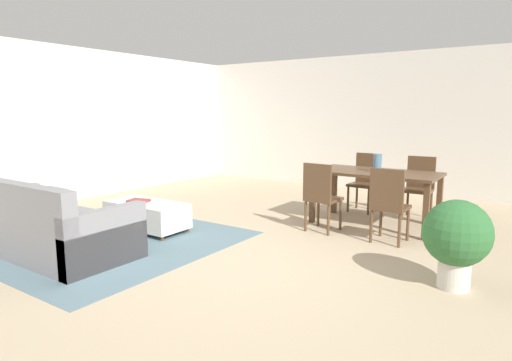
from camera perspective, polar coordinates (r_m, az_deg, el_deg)
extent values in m
plane|color=tan|center=(4.66, -1.35, -10.77)|extent=(10.80, 10.80, 0.00)
cube|color=silver|center=(8.93, 17.88, 7.17)|extent=(9.00, 0.12, 2.70)
cube|color=silver|center=(8.15, -25.90, 6.55)|extent=(0.12, 11.00, 2.70)
cube|color=slate|center=(5.79, -19.57, -7.27)|extent=(3.00, 2.80, 0.01)
cube|color=gray|center=(5.54, -25.66, -6.18)|extent=(2.23, 0.97, 0.42)
cube|color=gray|center=(5.27, -29.78, -2.44)|extent=(2.23, 0.16, 0.44)
cube|color=gray|center=(6.43, -30.41, -3.60)|extent=(0.14, 0.97, 0.62)
cube|color=gray|center=(4.66, -19.23, -7.28)|extent=(0.14, 0.97, 0.62)
cube|color=tan|center=(5.77, -29.45, -2.03)|extent=(0.34, 0.10, 0.34)
cube|color=slate|center=(5.01, -24.81, -2.98)|extent=(0.38, 0.10, 0.38)
cube|color=silver|center=(6.00, -14.17, -4.31)|extent=(1.13, 0.55, 0.32)
cylinder|color=#513823|center=(6.57, -15.62, -4.93)|extent=(0.05, 0.05, 0.06)
cylinder|color=#513823|center=(5.83, -9.03, -6.46)|extent=(0.05, 0.05, 0.06)
cylinder|color=#513823|center=(6.30, -18.79, -5.68)|extent=(0.05, 0.05, 0.06)
cylinder|color=#513823|center=(5.53, -12.29, -7.44)|extent=(0.05, 0.05, 0.06)
cylinder|color=olive|center=(6.66, -30.21, -3.49)|extent=(0.04, 0.04, 0.55)
cube|color=#513823|center=(6.23, 15.48, 0.98)|extent=(1.68, 0.87, 0.04)
cube|color=#513823|center=(6.91, 10.26, -1.24)|extent=(0.07, 0.07, 0.72)
cube|color=#513823|center=(6.45, 22.98, -2.57)|extent=(0.07, 0.07, 0.72)
cube|color=#513823|center=(6.25, 7.44, -2.27)|extent=(0.07, 0.07, 0.72)
cube|color=#513823|center=(5.73, 21.47, -3.87)|extent=(0.07, 0.07, 0.72)
cube|color=#513823|center=(5.82, 8.88, -2.43)|extent=(0.42, 0.42, 0.04)
cube|color=#513823|center=(5.62, 8.06, -0.18)|extent=(0.40, 0.06, 0.47)
cylinder|color=#513823|center=(6.10, 8.20, -4.06)|extent=(0.04, 0.04, 0.41)
cylinder|color=#513823|center=(5.94, 11.06, -4.48)|extent=(0.04, 0.04, 0.41)
cylinder|color=#513823|center=(5.81, 6.54, -4.68)|extent=(0.04, 0.04, 0.41)
cylinder|color=#513823|center=(5.65, 9.50, -5.15)|extent=(0.04, 0.04, 0.41)
cube|color=#513823|center=(5.51, 17.29, -3.39)|extent=(0.40, 0.40, 0.04)
cube|color=#513823|center=(5.30, 16.82, -1.06)|extent=(0.40, 0.04, 0.47)
cylinder|color=#513823|center=(5.77, 16.10, -5.08)|extent=(0.04, 0.04, 0.41)
cylinder|color=#513823|center=(5.68, 19.35, -5.48)|extent=(0.04, 0.04, 0.41)
cylinder|color=#513823|center=(5.46, 14.92, -5.83)|extent=(0.04, 0.04, 0.41)
cylinder|color=#513823|center=(5.36, 18.35, -6.28)|extent=(0.04, 0.04, 0.41)
cube|color=#513823|center=(7.07, 13.90, -0.56)|extent=(0.41, 0.41, 0.04)
cube|color=#513823|center=(7.20, 14.54, 1.63)|extent=(0.40, 0.06, 0.47)
cylinder|color=#513823|center=(6.89, 14.58, -2.74)|extent=(0.04, 0.04, 0.41)
cylinder|color=#513823|center=(7.02, 12.01, -2.42)|extent=(0.04, 0.04, 0.41)
cylinder|color=#513823|center=(7.20, 15.61, -2.28)|extent=(0.04, 0.04, 0.41)
cylinder|color=#513823|center=(7.33, 13.13, -1.99)|extent=(0.04, 0.04, 0.41)
cube|color=#513823|center=(6.81, 20.52, -1.24)|extent=(0.42, 0.42, 0.04)
cube|color=#513823|center=(6.94, 20.92, 1.06)|extent=(0.40, 0.06, 0.47)
cylinder|color=#513823|center=(6.66, 21.57, -3.50)|extent=(0.04, 0.04, 0.41)
cylinder|color=#513823|center=(6.72, 18.72, -3.23)|extent=(0.04, 0.04, 0.41)
cylinder|color=#513823|center=(6.99, 22.05, -2.96)|extent=(0.04, 0.04, 0.41)
cylinder|color=#513823|center=(7.04, 19.32, -2.71)|extent=(0.04, 0.04, 0.41)
cylinder|color=slate|center=(6.17, 15.68, 2.25)|extent=(0.11, 0.11, 0.25)
cube|color=maroon|center=(6.00, -15.21, -2.60)|extent=(0.30, 0.26, 0.03)
cylinder|color=beige|center=(4.38, 24.60, -11.15)|extent=(0.28, 0.28, 0.26)
sphere|color=#2D6633|center=(4.27, 24.95, -6.29)|extent=(0.60, 0.60, 0.60)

